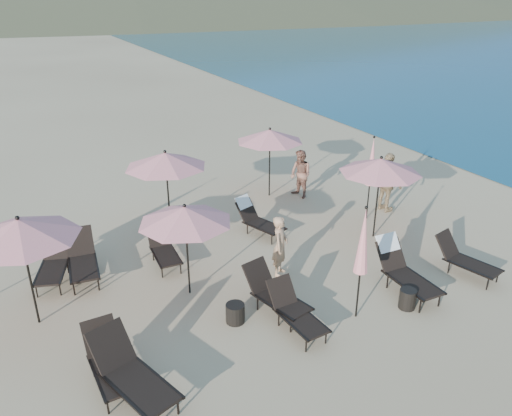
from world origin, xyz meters
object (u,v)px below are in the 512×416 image
umbrella_open_3 (166,160)px  umbrella_closed_1 (372,162)px  lounger_8 (163,249)px  umbrella_open_0 (20,229)px  lounger_2 (295,311)px  umbrella_closed_0 (363,242)px  side_table_1 (407,299)px  umbrella_open_1 (185,215)px  beachgoer_c (387,182)px  lounger_5 (465,259)px  lounger_6 (53,263)px  lounger_9 (257,218)px  beachgoer_a (280,246)px  umbrella_open_2 (381,166)px  lounger_3 (274,293)px  beachgoer_b (301,174)px  lounger_1 (131,373)px  lounger_0 (109,361)px  umbrella_open_4 (270,136)px  lounger_7 (82,259)px  side_table_0 (235,313)px  lounger_4 (403,269)px

umbrella_open_3 → umbrella_closed_1: (5.63, -1.83, -0.35)m
lounger_8 → umbrella_open_0: 3.79m
lounger_2 → umbrella_closed_0: (1.39, -0.24, 1.39)m
side_table_1 → umbrella_open_1: bearing=146.6°
lounger_8 → umbrella_open_1: bearing=-83.5°
side_table_1 → beachgoer_c: bearing=55.5°
lounger_5 → lounger_6: 9.95m
lounger_9 → beachgoer_a: beachgoer_a is taller
umbrella_open_1 → lounger_8: bearing=94.2°
umbrella_closed_0 → umbrella_closed_1: bearing=49.7°
lounger_6 → umbrella_open_3: bearing=37.9°
umbrella_open_2 → side_table_1: (-1.55, -3.09, -1.88)m
umbrella_open_1 → beachgoer_a: (2.28, -0.18, -1.21)m
lounger_3 → lounger_5: lounger_3 is taller
umbrella_open_3 → beachgoer_b: size_ratio=1.52×
lounger_6 → umbrella_open_2: umbrella_open_2 is taller
lounger_6 → lounger_8: lounger_6 is taller
lounger_2 → umbrella_closed_1: 6.13m
lounger_9 → side_table_1: (1.32, -4.77, -0.24)m
lounger_2 → side_table_1: lounger_2 is taller
lounger_1 → side_table_1: bearing=-20.2°
umbrella_open_1 → beachgoer_c: 7.36m
lounger_1 → lounger_3: size_ratio=1.13×
beachgoer_c → umbrella_closed_0: bearing=127.3°
lounger_0 → umbrella_open_3: size_ratio=0.67×
lounger_2 → lounger_3: (-0.09, 0.73, 0.03)m
umbrella_open_3 → umbrella_open_4: size_ratio=1.04×
lounger_6 → umbrella_open_4: 7.70m
beachgoer_c → side_table_1: bearing=138.2°
lounger_3 → umbrella_closed_1: umbrella_closed_1 is taller
beachgoer_a → beachgoer_c: (4.82, 1.87, 0.18)m
lounger_5 → lounger_6: (-9.02, 4.21, 0.01)m
umbrella_open_1 → umbrella_open_4: umbrella_open_4 is taller
lounger_6 → umbrella_open_1: 3.71m
umbrella_open_0 → umbrella_open_4: bearing=28.1°
umbrella_closed_1 → lounger_5: bearing=-88.5°
lounger_7 → umbrella_closed_0: size_ratio=0.69×
lounger_2 → lounger_6: size_ratio=0.91×
lounger_1 → lounger_5: lounger_1 is taller
lounger_0 → lounger_8: 4.21m
lounger_8 → beachgoer_a: size_ratio=0.98×
lounger_8 → side_table_1: size_ratio=3.28×
umbrella_open_1 → side_table_0: bearing=-71.4°
umbrella_closed_0 → beachgoer_c: 5.96m
umbrella_open_1 → beachgoer_a: 2.58m
umbrella_open_2 → lounger_7: bearing=169.2°
lounger_1 → beachgoer_b: size_ratio=1.23×
lounger_1 → umbrella_closed_1: 9.20m
umbrella_closed_0 → lounger_4: bearing=14.4°
lounger_3 → umbrella_open_3: 5.14m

